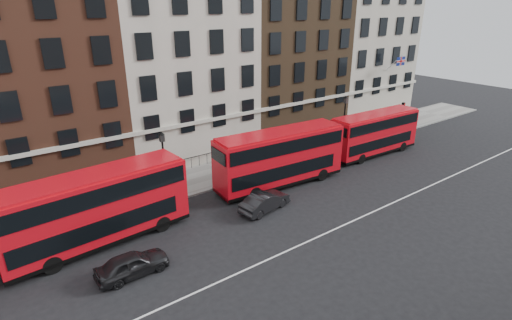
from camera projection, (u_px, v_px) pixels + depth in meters
ground at (301, 222)px, 27.16m from camera, size 120.00×120.00×0.00m
pavement at (220, 172)px, 34.98m from camera, size 80.00×5.00×0.15m
kerb at (236, 182)px, 33.11m from camera, size 80.00×0.30×0.16m
road_centre_line at (322, 235)px, 25.67m from camera, size 70.00×0.12×0.01m
building_terrace at (171, 46)px, 36.58m from camera, size 64.00×11.95×22.00m
bus_b at (96, 208)px, 23.88m from camera, size 11.25×3.46×4.66m
bus_c at (280, 157)px, 31.83m from camera, size 11.12×3.50×4.60m
bus_d at (374, 133)px, 38.49m from camera, size 10.01×2.81×4.17m
car_rear at (132, 264)px, 21.70m from camera, size 3.98×1.66×1.35m
car_front at (265, 202)px, 28.51m from camera, size 4.29×2.10×1.35m
lamp_post_left at (164, 163)px, 28.97m from camera, size 0.44×0.44×5.33m
lamp_post_right at (344, 119)px, 39.80m from camera, size 0.44×0.44×5.33m
traffic_light at (402, 111)px, 45.34m from camera, size 0.25×0.45×3.27m
iron_railings at (207, 159)px, 36.41m from camera, size 6.60×0.06×1.00m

